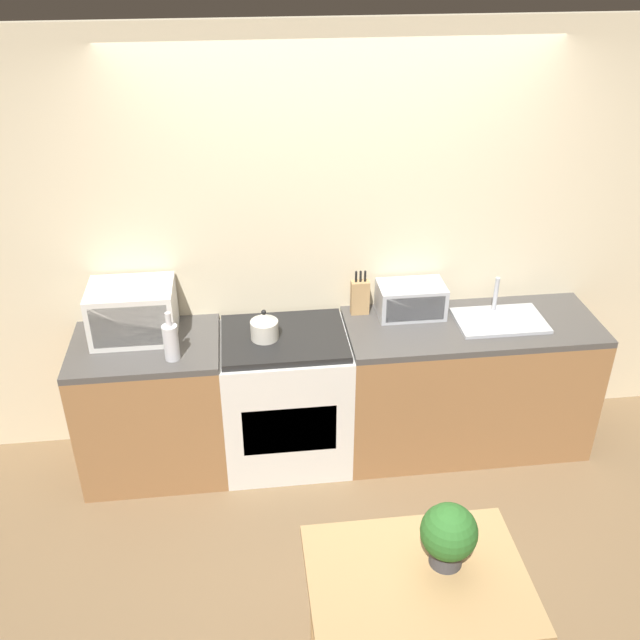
{
  "coord_description": "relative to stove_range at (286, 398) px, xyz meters",
  "views": [
    {
      "loc": [
        -0.56,
        -2.75,
        3.1
      ],
      "look_at": [
        -0.14,
        0.73,
        1.05
      ],
      "focal_mm": 40.0,
      "sensor_mm": 36.0,
      "label": 1
    }
  ],
  "objects": [
    {
      "name": "ground_plane",
      "position": [
        0.34,
        -0.83,
        -0.45
      ],
      "size": [
        16.0,
        16.0,
        0.0
      ],
      "primitive_type": "plane",
      "color": "brown"
    },
    {
      "name": "wall_back",
      "position": [
        0.34,
        0.34,
        0.85
      ],
      "size": [
        10.0,
        0.06,
        2.6
      ],
      "color": "beige",
      "rests_on": "ground_plane"
    },
    {
      "name": "counter_left_run",
      "position": [
        -0.81,
        0.0,
        0.0
      ],
      "size": [
        0.86,
        0.62,
        0.9
      ],
      "color": "olive",
      "rests_on": "ground_plane"
    },
    {
      "name": "counter_right_run",
      "position": [
        1.16,
        0.0,
        0.0
      ],
      "size": [
        1.54,
        0.62,
        0.9
      ],
      "color": "olive",
      "rests_on": "ground_plane"
    },
    {
      "name": "stove_range",
      "position": [
        0.0,
        0.0,
        0.0
      ],
      "size": [
        0.77,
        0.62,
        0.9
      ],
      "color": "silver",
      "rests_on": "ground_plane"
    },
    {
      "name": "kettle",
      "position": [
        -0.11,
        -0.01,
        0.53
      ],
      "size": [
        0.16,
        0.16,
        0.19
      ],
      "color": "beige",
      "rests_on": "stove_range"
    },
    {
      "name": "microwave",
      "position": [
        -0.86,
        0.11,
        0.61
      ],
      "size": [
        0.49,
        0.36,
        0.32
      ],
      "color": "silver",
      "rests_on": "counter_left_run"
    },
    {
      "name": "bottle",
      "position": [
        -0.64,
        -0.17,
        0.57
      ],
      "size": [
        0.09,
        0.09,
        0.29
      ],
      "color": "silver",
      "rests_on": "counter_left_run"
    },
    {
      "name": "knife_block",
      "position": [
        0.49,
        0.22,
        0.57
      ],
      "size": [
        0.11,
        0.06,
        0.29
      ],
      "color": "tan",
      "rests_on": "counter_right_run"
    },
    {
      "name": "toaster_oven",
      "position": [
        0.8,
        0.16,
        0.55
      ],
      "size": [
        0.41,
        0.25,
        0.2
      ],
      "color": "#ADAFB5",
      "rests_on": "counter_right_run"
    },
    {
      "name": "sink_basin",
      "position": [
        1.32,
        0.01,
        0.47
      ],
      "size": [
        0.54,
        0.35,
        0.24
      ],
      "color": "#ADAFB5",
      "rests_on": "counter_right_run"
    },
    {
      "name": "dining_table",
      "position": [
        0.42,
        -1.66,
        0.18
      ],
      "size": [
        0.9,
        0.67,
        0.73
      ],
      "color": "tan",
      "rests_on": "ground_plane"
    },
    {
      "name": "potted_plant",
      "position": [
        0.55,
        -1.6,
        0.44
      ],
      "size": [
        0.24,
        0.24,
        0.29
      ],
      "color": "#424247",
      "rests_on": "dining_table"
    }
  ]
}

